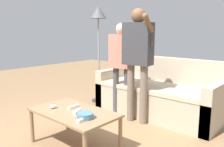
# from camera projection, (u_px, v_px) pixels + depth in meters

# --- Properties ---
(ground_plane) EXTENTS (12.00, 12.00, 0.00)m
(ground_plane) POSITION_uv_depth(u_px,v_px,m) (77.00, 143.00, 2.83)
(ground_plane) COLOR #93704C
(couch) EXTENTS (1.97, 0.88, 0.89)m
(couch) POSITION_uv_depth(u_px,v_px,m) (159.00, 95.00, 3.80)
(couch) COLOR #B7A88E
(couch) RESTS_ON ground
(coffee_table) EXTENTS (1.01, 0.59, 0.43)m
(coffee_table) POSITION_uv_depth(u_px,v_px,m) (74.00, 115.00, 2.67)
(coffee_table) COLOR #997551
(coffee_table) RESTS_ON ground
(snack_bowl) EXTENTS (0.17, 0.17, 0.06)m
(snack_bowl) POSITION_uv_depth(u_px,v_px,m) (85.00, 116.00, 2.45)
(snack_bowl) COLOR teal
(snack_bowl) RESTS_ON coffee_table
(game_remote_nunchuk) EXTENTS (0.06, 0.09, 0.05)m
(game_remote_nunchuk) POSITION_uv_depth(u_px,v_px,m) (53.00, 106.00, 2.77)
(game_remote_nunchuk) COLOR white
(game_remote_nunchuk) RESTS_ON coffee_table
(floor_lamp) EXTENTS (0.30, 0.30, 1.77)m
(floor_lamp) POSITION_uv_depth(u_px,v_px,m) (98.00, 21.00, 4.27)
(floor_lamp) COLOR #2D2D33
(floor_lamp) RESTS_ON ground
(player_center) EXTENTS (0.51, 0.35, 1.64)m
(player_center) POSITION_uv_depth(u_px,v_px,m) (138.00, 52.00, 3.31)
(player_center) COLOR #756656
(player_center) RESTS_ON ground
(player_left) EXTENTS (0.46, 0.30, 1.45)m
(player_left) POSITION_uv_depth(u_px,v_px,m) (121.00, 58.00, 3.66)
(player_left) COLOR #47474C
(player_left) RESTS_ON ground
(game_remote_wand_near) EXTENTS (0.04, 0.15, 0.03)m
(game_remote_wand_near) POSITION_uv_depth(u_px,v_px,m) (74.00, 107.00, 2.78)
(game_remote_wand_near) COLOR white
(game_remote_wand_near) RESTS_ON coffee_table
(game_remote_wand_far) EXTENTS (0.09, 0.15, 0.03)m
(game_remote_wand_far) POSITION_uv_depth(u_px,v_px,m) (77.00, 111.00, 2.62)
(game_remote_wand_far) COLOR white
(game_remote_wand_far) RESTS_ON coffee_table
(game_remote_wand_spare) EXTENTS (0.06, 0.16, 0.03)m
(game_remote_wand_spare) POSITION_uv_depth(u_px,v_px,m) (83.00, 119.00, 2.38)
(game_remote_wand_spare) COLOR white
(game_remote_wand_spare) RESTS_ON coffee_table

